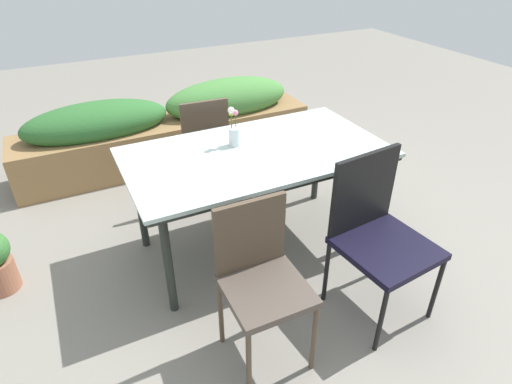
{
  "coord_description": "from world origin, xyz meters",
  "views": [
    {
      "loc": [
        -1.11,
        -2.25,
        2.05
      ],
      "look_at": [
        0.02,
        0.04,
        0.46
      ],
      "focal_mm": 30.13,
      "sensor_mm": 36.0,
      "label": 1
    }
  ],
  "objects_px": {
    "chair_near_left": "(260,274)",
    "flower_vase": "(234,132)",
    "chair_near_right": "(377,229)",
    "chair_far_side": "(203,141)",
    "dining_table": "(256,159)",
    "planter_box": "(169,128)"
  },
  "relations": [
    {
      "from": "chair_near_left",
      "to": "flower_vase",
      "type": "bearing_deg",
      "value": -106.02
    },
    {
      "from": "chair_near_right",
      "to": "chair_far_side",
      "type": "bearing_deg",
      "value": -79.93
    },
    {
      "from": "dining_table",
      "to": "chair_near_left",
      "type": "bearing_deg",
      "value": -114.92
    },
    {
      "from": "chair_near_right",
      "to": "flower_vase",
      "type": "xyz_separation_m",
      "value": [
        -0.47,
        0.95,
        0.32
      ]
    },
    {
      "from": "dining_table",
      "to": "flower_vase",
      "type": "xyz_separation_m",
      "value": [
        -0.09,
        0.14,
        0.16
      ]
    },
    {
      "from": "chair_near_left",
      "to": "chair_near_right",
      "type": "relative_size",
      "value": 0.93
    },
    {
      "from": "chair_far_side",
      "to": "chair_near_left",
      "type": "bearing_deg",
      "value": -96.33
    },
    {
      "from": "dining_table",
      "to": "planter_box",
      "type": "bearing_deg",
      "value": 95.73
    },
    {
      "from": "dining_table",
      "to": "planter_box",
      "type": "relative_size",
      "value": 0.6
    },
    {
      "from": "chair_near_left",
      "to": "flower_vase",
      "type": "xyz_separation_m",
      "value": [
        0.29,
        0.97,
        0.34
      ]
    },
    {
      "from": "chair_near_left",
      "to": "chair_near_right",
      "type": "bearing_deg",
      "value": -177.94
    },
    {
      "from": "chair_near_right",
      "to": "planter_box",
      "type": "xyz_separation_m",
      "value": [
        -0.54,
        2.42,
        -0.21
      ]
    },
    {
      "from": "dining_table",
      "to": "planter_box",
      "type": "distance_m",
      "value": 1.65
    },
    {
      "from": "dining_table",
      "to": "chair_near_left",
      "type": "relative_size",
      "value": 1.89
    },
    {
      "from": "dining_table",
      "to": "chair_far_side",
      "type": "relative_size",
      "value": 1.91
    },
    {
      "from": "planter_box",
      "to": "chair_near_right",
      "type": "bearing_deg",
      "value": -77.41
    },
    {
      "from": "chair_near_right",
      "to": "planter_box",
      "type": "relative_size",
      "value": 0.34
    },
    {
      "from": "dining_table",
      "to": "planter_box",
      "type": "height_order",
      "value": "dining_table"
    },
    {
      "from": "dining_table",
      "to": "chair_near_right",
      "type": "distance_m",
      "value": 0.91
    },
    {
      "from": "dining_table",
      "to": "chair_near_right",
      "type": "relative_size",
      "value": 1.75
    },
    {
      "from": "dining_table",
      "to": "chair_far_side",
      "type": "distance_m",
      "value": 0.86
    },
    {
      "from": "dining_table",
      "to": "chair_far_side",
      "type": "bearing_deg",
      "value": 95.88
    }
  ]
}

